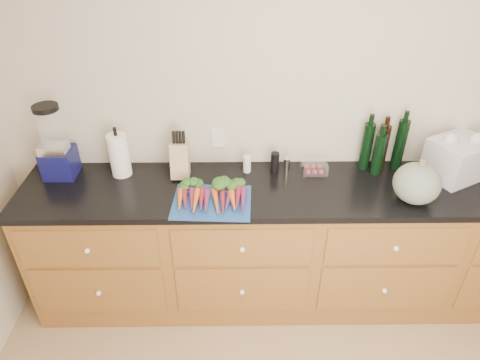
{
  "coord_description": "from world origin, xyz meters",
  "views": [
    {
      "loc": [
        -0.48,
        -0.86,
        2.44
      ],
      "look_at": [
        -0.46,
        1.2,
        1.06
      ],
      "focal_mm": 32.0,
      "sensor_mm": 36.0,
      "label": 1
    }
  ],
  "objects_px": {
    "carrots": "(212,194)",
    "paper_towel": "(119,155)",
    "knife_block": "(180,160)",
    "cutting_board": "(212,202)",
    "squash": "(417,183)",
    "blender_appliance": "(55,146)",
    "tomato_box": "(314,167)"
  },
  "relations": [
    {
      "from": "carrots",
      "to": "paper_towel",
      "type": "xyz_separation_m",
      "value": [
        -0.59,
        0.28,
        0.1
      ]
    },
    {
      "from": "squash",
      "to": "knife_block",
      "type": "relative_size",
      "value": 1.18
    },
    {
      "from": "tomato_box",
      "to": "carrots",
      "type": "bearing_deg",
      "value": -155.83
    },
    {
      "from": "cutting_board",
      "to": "carrots",
      "type": "distance_m",
      "value": 0.05
    },
    {
      "from": "blender_appliance",
      "to": "paper_towel",
      "type": "bearing_deg",
      "value": 0.39
    },
    {
      "from": "blender_appliance",
      "to": "tomato_box",
      "type": "distance_m",
      "value": 1.63
    },
    {
      "from": "cutting_board",
      "to": "tomato_box",
      "type": "height_order",
      "value": "tomato_box"
    },
    {
      "from": "cutting_board",
      "to": "carrots",
      "type": "height_order",
      "value": "carrots"
    },
    {
      "from": "knife_block",
      "to": "carrots",
      "type": "bearing_deg",
      "value": -51.25
    },
    {
      "from": "cutting_board",
      "to": "paper_towel",
      "type": "height_order",
      "value": "paper_towel"
    },
    {
      "from": "knife_block",
      "to": "tomato_box",
      "type": "xyz_separation_m",
      "value": [
        0.86,
        0.03,
        -0.08
      ]
    },
    {
      "from": "squash",
      "to": "paper_towel",
      "type": "xyz_separation_m",
      "value": [
        -1.77,
        0.31,
        0.02
      ]
    },
    {
      "from": "cutting_board",
      "to": "blender_appliance",
      "type": "relative_size",
      "value": 0.95
    },
    {
      "from": "squash",
      "to": "paper_towel",
      "type": "relative_size",
      "value": 0.96
    },
    {
      "from": "carrots",
      "to": "blender_appliance",
      "type": "distance_m",
      "value": 1.03
    },
    {
      "from": "blender_appliance",
      "to": "knife_block",
      "type": "bearing_deg",
      "value": -1.3
    },
    {
      "from": "paper_towel",
      "to": "knife_block",
      "type": "height_order",
      "value": "paper_towel"
    },
    {
      "from": "knife_block",
      "to": "cutting_board",
      "type": "bearing_deg",
      "value": -55.11
    },
    {
      "from": "cutting_board",
      "to": "squash",
      "type": "height_order",
      "value": "squash"
    },
    {
      "from": "knife_block",
      "to": "tomato_box",
      "type": "distance_m",
      "value": 0.86
    },
    {
      "from": "cutting_board",
      "to": "paper_towel",
      "type": "relative_size",
      "value": 1.62
    },
    {
      "from": "carrots",
      "to": "squash",
      "type": "xyz_separation_m",
      "value": [
        1.18,
        -0.03,
        0.08
      ]
    },
    {
      "from": "blender_appliance",
      "to": "knife_block",
      "type": "relative_size",
      "value": 2.12
    },
    {
      "from": "paper_towel",
      "to": "knife_block",
      "type": "relative_size",
      "value": 1.24
    },
    {
      "from": "cutting_board",
      "to": "tomato_box",
      "type": "xyz_separation_m",
      "value": [
        0.65,
        0.33,
        0.03
      ]
    },
    {
      "from": "paper_towel",
      "to": "tomato_box",
      "type": "distance_m",
      "value": 1.24
    },
    {
      "from": "knife_block",
      "to": "blender_appliance",
      "type": "bearing_deg",
      "value": 178.7
    },
    {
      "from": "paper_towel",
      "to": "knife_block",
      "type": "xyz_separation_m",
      "value": [
        0.38,
        -0.02,
        -0.03
      ]
    },
    {
      "from": "carrots",
      "to": "blender_appliance",
      "type": "height_order",
      "value": "blender_appliance"
    },
    {
      "from": "paper_towel",
      "to": "tomato_box",
      "type": "bearing_deg",
      "value": 0.46
    },
    {
      "from": "cutting_board",
      "to": "knife_block",
      "type": "distance_m",
      "value": 0.38
    },
    {
      "from": "carrots",
      "to": "tomato_box",
      "type": "bearing_deg",
      "value": 24.17
    }
  ]
}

